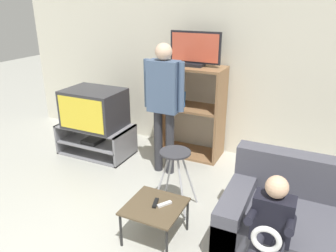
# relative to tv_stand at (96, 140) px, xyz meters

# --- Properties ---
(wall_back) EXTENTS (6.40, 0.06, 2.60)m
(wall_back) POSITION_rel_tv_stand_xyz_m (1.40, 0.90, 1.09)
(wall_back) COLOR silver
(wall_back) RESTS_ON ground_plane
(tv_stand) EXTENTS (1.04, 0.59, 0.44)m
(tv_stand) POSITION_rel_tv_stand_xyz_m (0.00, 0.00, 0.00)
(tv_stand) COLOR slate
(tv_stand) RESTS_ON ground_plane
(television_main) EXTENTS (0.80, 0.60, 0.53)m
(television_main) POSITION_rel_tv_stand_xyz_m (0.02, -0.01, 0.49)
(television_main) COLOR #2D2D33
(television_main) RESTS_ON tv_stand
(media_shelf) EXTENTS (0.89, 0.48, 1.29)m
(media_shelf) POSITION_rel_tv_stand_xyz_m (1.24, 0.59, 0.44)
(media_shelf) COLOR #8E6642
(media_shelf) RESTS_ON ground_plane
(television_flat) EXTENTS (0.70, 0.20, 0.45)m
(television_flat) POSITION_rel_tv_stand_xyz_m (1.27, 0.60, 1.29)
(television_flat) COLOR black
(television_flat) RESTS_ON media_shelf
(folding_stool) EXTENTS (0.42, 0.36, 0.67)m
(folding_stool) POSITION_rel_tv_stand_xyz_m (1.59, -0.72, 0.32)
(folding_stool) COLOR #B7B7BC
(folding_stool) RESTS_ON ground_plane
(snack_table) EXTENTS (0.52, 0.52, 0.36)m
(snack_table) POSITION_rel_tv_stand_xyz_m (1.63, -1.26, 0.11)
(snack_table) COLOR brown
(snack_table) RESTS_ON ground_plane
(remote_control_black) EXTENTS (0.07, 0.15, 0.02)m
(remote_control_black) POSITION_rel_tv_stand_xyz_m (1.62, -1.24, 0.16)
(remote_control_black) COLOR black
(remote_control_black) RESTS_ON snack_table
(remote_control_white) EXTENTS (0.11, 0.14, 0.02)m
(remote_control_white) POSITION_rel_tv_stand_xyz_m (1.71, -1.22, 0.16)
(remote_control_white) COLOR silver
(remote_control_white) RESTS_ON snack_table
(couch) EXTENTS (1.65, 0.93, 0.81)m
(couch) POSITION_rel_tv_stand_xyz_m (3.02, -0.85, 0.06)
(couch) COLOR #4C4C56
(couch) RESTS_ON ground_plane
(person_standing_adult) EXTENTS (0.53, 0.20, 1.67)m
(person_standing_adult) POSITION_rel_tv_stand_xyz_m (1.13, -0.06, 0.80)
(person_standing_adult) COLOR #2D2D33
(person_standing_adult) RESTS_ON ground_plane
(person_seated_child) EXTENTS (0.33, 0.43, 0.95)m
(person_seated_child) POSITION_rel_tv_stand_xyz_m (2.66, -1.39, 0.35)
(person_seated_child) COLOR #2D2D38
(person_seated_child) RESTS_ON ground_plane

